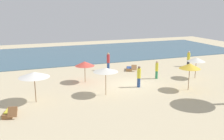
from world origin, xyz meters
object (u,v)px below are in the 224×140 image
at_px(person_0, 108,61).
at_px(umbrella_1, 34,75).
at_px(person_2, 189,59).
at_px(person_3, 139,76).
at_px(umbrella_2, 85,64).
at_px(umbrella_0, 196,60).
at_px(lounger_2, 10,113).
at_px(person_1, 157,70).
at_px(lounger_1, 130,69).
at_px(umbrella_3, 190,66).
at_px(umbrella_4, 106,70).

bearing_deg(person_0, umbrella_1, -138.78).
relative_size(person_2, person_3, 0.96).
distance_m(umbrella_1, umbrella_2, 5.99).
bearing_deg(umbrella_0, lounger_2, -169.54).
bearing_deg(person_1, person_3, -147.21).
bearing_deg(umbrella_2, person_2, 9.02).
relative_size(umbrella_0, lounger_1, 1.15).
bearing_deg(umbrella_1, lounger_2, -133.25).
xyz_separation_m(person_0, person_1, (3.25, -4.83, -0.10)).
bearing_deg(umbrella_3, umbrella_2, 145.06).
height_order(umbrella_2, umbrella_3, umbrella_3).
bearing_deg(umbrella_2, umbrella_3, -34.94).
bearing_deg(umbrella_2, person_3, -37.93).
relative_size(umbrella_3, person_0, 1.16).
distance_m(umbrella_4, person_2, 13.84).
xyz_separation_m(lounger_2, person_2, (19.48, 7.63, 0.74)).
height_order(umbrella_1, lounger_2, umbrella_1).
bearing_deg(person_2, umbrella_0, -119.48).
height_order(lounger_1, person_2, person_2).
bearing_deg(umbrella_1, person_3, 3.87).
height_order(umbrella_3, person_1, umbrella_3).
height_order(umbrella_2, lounger_1, umbrella_2).
distance_m(umbrella_0, person_3, 6.58).
distance_m(umbrella_1, umbrella_4, 5.34).
bearing_deg(lounger_2, person_3, 13.25).
bearing_deg(umbrella_1, person_0, 41.22).
distance_m(umbrella_2, person_0, 5.09).
relative_size(umbrella_0, person_3, 1.10).
distance_m(lounger_2, person_1, 13.98).
bearing_deg(person_3, lounger_2, -166.75).
bearing_deg(umbrella_1, umbrella_0, 4.72).
bearing_deg(lounger_2, person_2, 21.39).
bearing_deg(lounger_2, umbrella_4, 12.34).
relative_size(umbrella_2, umbrella_4, 0.89).
relative_size(person_0, person_3, 1.05).
bearing_deg(umbrella_4, person_1, 23.84).
xyz_separation_m(umbrella_4, person_3, (3.35, 0.91, -1.09)).
bearing_deg(person_2, umbrella_4, -153.86).
bearing_deg(person_0, umbrella_3, -65.73).
height_order(umbrella_0, umbrella_3, umbrella_3).
bearing_deg(umbrella_0, umbrella_3, -135.84).
relative_size(lounger_1, lounger_2, 1.03).
height_order(umbrella_1, person_0, umbrella_1).
relative_size(umbrella_3, lounger_2, 1.31).
bearing_deg(person_1, umbrella_2, 169.37).
distance_m(lounger_1, person_3, 6.17).
bearing_deg(umbrella_2, lounger_2, -139.27).
height_order(umbrella_3, person_2, umbrella_3).
relative_size(umbrella_0, umbrella_2, 1.05).
relative_size(umbrella_3, person_3, 1.22).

